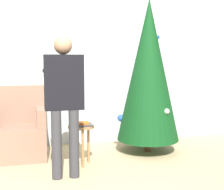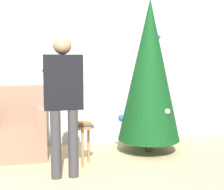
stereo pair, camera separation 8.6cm
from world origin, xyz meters
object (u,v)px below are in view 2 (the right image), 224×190
at_px(christmas_tree, 149,70).
at_px(person_standing, 63,93).
at_px(side_stool, 81,133).
at_px(armchair, 18,132).

distance_m(christmas_tree, person_standing, 1.53).
relative_size(christmas_tree, side_stool, 4.33).
bearing_deg(armchair, christmas_tree, -4.81).
height_order(armchair, person_standing, person_standing).
relative_size(armchair, person_standing, 0.61).
relative_size(christmas_tree, person_standing, 1.38).
height_order(christmas_tree, armchair, christmas_tree).
xyz_separation_m(christmas_tree, person_standing, (-1.33, -0.73, -0.24)).
bearing_deg(christmas_tree, side_stool, -161.36).
bearing_deg(christmas_tree, armchair, 175.19).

